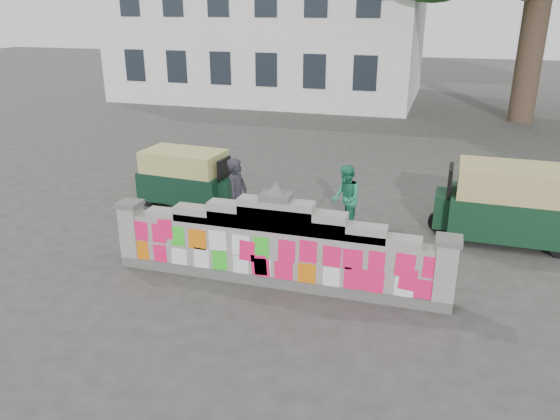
{
  "coord_description": "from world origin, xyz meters",
  "views": [
    {
      "loc": [
        2.75,
        -8.76,
        4.95
      ],
      "look_at": [
        -0.23,
        1.0,
        1.1
      ],
      "focal_mm": 35.0,
      "sensor_mm": 36.0,
      "label": 1
    }
  ],
  "objects_px": {
    "cyclist_bike": "(238,223)",
    "rickshaw_left": "(187,177)",
    "pedestrian": "(346,198)",
    "rickshaw_right": "(510,203)",
    "cyclist_rider": "(238,208)"
  },
  "relations": [
    {
      "from": "cyclist_bike",
      "to": "rickshaw_left",
      "type": "xyz_separation_m",
      "value": [
        -2.21,
        2.04,
        0.25
      ]
    },
    {
      "from": "cyclist_bike",
      "to": "pedestrian",
      "type": "relative_size",
      "value": 1.23
    },
    {
      "from": "cyclist_bike",
      "to": "pedestrian",
      "type": "xyz_separation_m",
      "value": [
        2.08,
        1.5,
        0.27
      ]
    },
    {
      "from": "pedestrian",
      "to": "rickshaw_right",
      "type": "height_order",
      "value": "rickshaw_right"
    },
    {
      "from": "cyclist_bike",
      "to": "cyclist_rider",
      "type": "distance_m",
      "value": 0.35
    },
    {
      "from": "cyclist_rider",
      "to": "rickshaw_right",
      "type": "bearing_deg",
      "value": -67.97
    },
    {
      "from": "cyclist_bike",
      "to": "rickshaw_right",
      "type": "bearing_deg",
      "value": -67.97
    },
    {
      "from": "rickshaw_left",
      "to": "rickshaw_right",
      "type": "distance_m",
      "value": 7.84
    },
    {
      "from": "cyclist_bike",
      "to": "rickshaw_left",
      "type": "height_order",
      "value": "rickshaw_left"
    },
    {
      "from": "pedestrian",
      "to": "rickshaw_left",
      "type": "bearing_deg",
      "value": -121.0
    },
    {
      "from": "cyclist_bike",
      "to": "rickshaw_left",
      "type": "bearing_deg",
      "value": 50.49
    },
    {
      "from": "cyclist_rider",
      "to": "pedestrian",
      "type": "bearing_deg",
      "value": -51.06
    },
    {
      "from": "cyclist_rider",
      "to": "rickshaw_right",
      "type": "relative_size",
      "value": 0.55
    },
    {
      "from": "cyclist_rider",
      "to": "pedestrian",
      "type": "relative_size",
      "value": 1.1
    },
    {
      "from": "cyclist_rider",
      "to": "rickshaw_left",
      "type": "height_order",
      "value": "cyclist_rider"
    }
  ]
}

